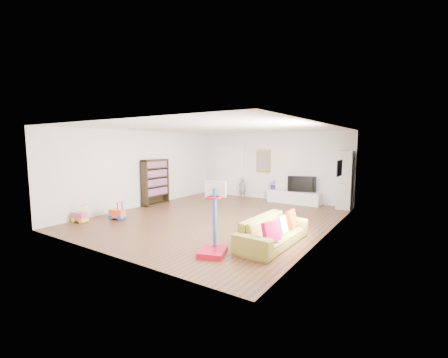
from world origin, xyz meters
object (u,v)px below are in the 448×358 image
Objects in this scene: basketball_hoop at (212,219)px; media_console at (294,197)px; bookshelf at (155,182)px; sofa at (273,231)px.

media_console is at bearing 74.53° from basketball_hoop.
bookshelf reaches higher than basketball_hoop.
bookshelf is at bearing -143.18° from media_console.
basketball_hoop reaches higher than sofa.
bookshelf is 0.78× the size of sofa.
basketball_hoop is at bearing 149.53° from sofa.
basketball_hoop is at bearing -84.02° from media_console.
basketball_hoop is (4.72, -2.99, -0.09)m from bookshelf.
media_console is at bearing 34.26° from bookshelf.
bookshelf reaches higher than media_console.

